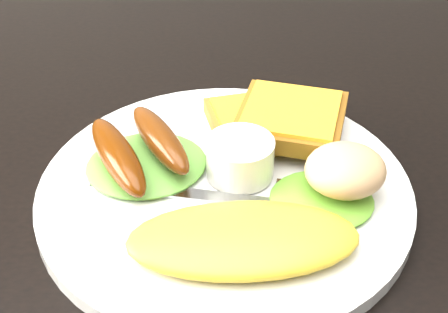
% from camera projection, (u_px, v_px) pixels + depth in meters
% --- Properties ---
extents(dining_table, '(1.20, 0.80, 0.04)m').
position_uv_depth(dining_table, '(224.00, 175.00, 0.53)').
color(dining_table, black).
rests_on(dining_table, ground).
extents(plate, '(0.28, 0.28, 0.01)m').
position_uv_depth(plate, '(225.00, 191.00, 0.48)').
color(plate, white).
rests_on(plate, dining_table).
extents(lettuce_left, '(0.11, 0.10, 0.01)m').
position_uv_depth(lettuce_left, '(147.00, 164.00, 0.49)').
color(lettuce_left, '#6AA237').
rests_on(lettuce_left, plate).
extents(lettuce_right, '(0.08, 0.08, 0.01)m').
position_uv_depth(lettuce_right, '(322.00, 199.00, 0.45)').
color(lettuce_right, '#599D24').
rests_on(lettuce_right, plate).
extents(omelette, '(0.16, 0.07, 0.02)m').
position_uv_depth(omelette, '(243.00, 239.00, 0.41)').
color(omelette, yellow).
rests_on(omelette, plate).
extents(sausage_a, '(0.06, 0.11, 0.03)m').
position_uv_depth(sausage_a, '(118.00, 155.00, 0.47)').
color(sausage_a, '#5B2806').
rests_on(sausage_a, lettuce_left).
extents(sausage_b, '(0.06, 0.10, 0.02)m').
position_uv_depth(sausage_b, '(160.00, 139.00, 0.49)').
color(sausage_b, '#5C2B02').
rests_on(sausage_b, lettuce_left).
extents(ramekin, '(0.05, 0.05, 0.03)m').
position_uv_depth(ramekin, '(240.00, 158.00, 0.47)').
color(ramekin, white).
rests_on(ramekin, plate).
extents(toast_a, '(0.09, 0.09, 0.01)m').
position_uv_depth(toast_a, '(260.00, 124.00, 0.53)').
color(toast_a, olive).
rests_on(toast_a, plate).
extents(toast_b, '(0.11, 0.11, 0.01)m').
position_uv_depth(toast_b, '(291.00, 119.00, 0.51)').
color(toast_b, olive).
rests_on(toast_b, toast_a).
extents(potato_salad, '(0.07, 0.07, 0.03)m').
position_uv_depth(potato_salad, '(345.00, 170.00, 0.45)').
color(potato_salad, beige).
rests_on(potato_salad, lettuce_right).
extents(fork, '(0.14, 0.04, 0.00)m').
position_uv_depth(fork, '(182.00, 194.00, 0.46)').
color(fork, '#ADAFB7').
rests_on(fork, plate).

